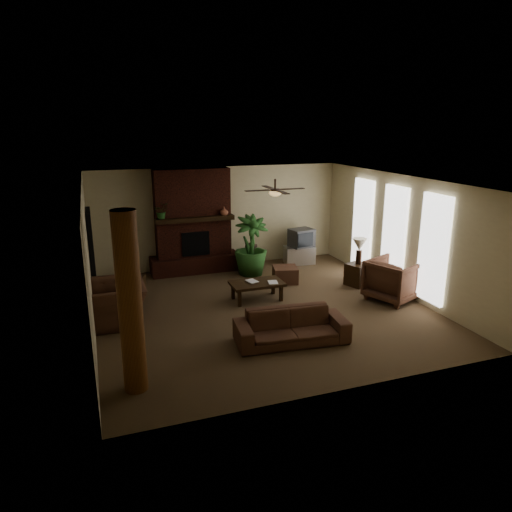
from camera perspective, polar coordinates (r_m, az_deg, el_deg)
name	(u,v)px	position (r m, az deg, el deg)	size (l,w,h in m)	color
room_shell	(262,247)	(10.01, 0.76, 1.06)	(7.00, 7.00, 7.00)	brown
fireplace	(193,230)	(12.87, -7.59, 3.16)	(2.40, 0.70, 2.80)	#411A11
windows	(394,235)	(11.80, 16.35, 2.45)	(0.08, 3.65, 2.35)	white
log_column	(130,304)	(7.16, -15.01, -5.65)	(0.36, 0.36, 2.80)	brown
doorway	(92,256)	(11.26, -19.24, -0.01)	(0.10, 1.00, 2.10)	black
ceiling_fan	(275,192)	(10.20, 2.33, 7.81)	(1.35, 1.35, 0.37)	black
sofa	(292,321)	(8.83, 4.33, -7.91)	(2.08, 0.61, 0.81)	#513223
armchair_left	(117,296)	(10.02, -16.50, -4.67)	(1.27, 0.83, 1.11)	#513223
armchair_right	(393,278)	(11.24, 16.28, -2.57)	(1.02, 0.96, 1.05)	#513223
coffee_table	(257,285)	(10.82, 0.11, -3.48)	(1.20, 0.70, 0.43)	black
ottoman	(285,274)	(12.10, 3.55, -2.25)	(0.60, 0.60, 0.40)	#513223
tv_stand	(299,255)	(13.73, 5.26, 0.14)	(0.85, 0.50, 0.50)	silver
tv	(302,238)	(13.59, 5.54, 2.20)	(0.73, 0.64, 0.52)	#3B3C3E
floor_vase	(251,254)	(13.05, -0.58, 0.21)	(0.34, 0.34, 0.77)	black
floor_plant	(251,258)	(12.63, -0.61, -0.26)	(0.89, 1.60, 0.89)	#275321
side_table_left	(133,289)	(11.22, -14.69, -3.84)	(0.50, 0.50, 0.55)	black
lamp_left	(130,258)	(11.01, -15.03, -0.26)	(0.39, 0.39, 0.65)	black
side_table_right	(358,275)	(12.11, 12.23, -2.20)	(0.50, 0.50, 0.55)	black
lamp_right	(359,246)	(11.94, 12.41, 1.15)	(0.41, 0.41, 0.65)	black
mantel_plant	(162,213)	(12.40, -11.36, 5.19)	(0.38, 0.42, 0.33)	#275321
mantel_vase	(224,211)	(12.65, -3.88, 5.42)	(0.22, 0.23, 0.22)	brown
book_a	(248,277)	(10.73, -0.99, -2.52)	(0.22, 0.03, 0.29)	#999999
book_b	(268,277)	(10.70, 1.51, -2.57)	(0.21, 0.02, 0.29)	#999999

